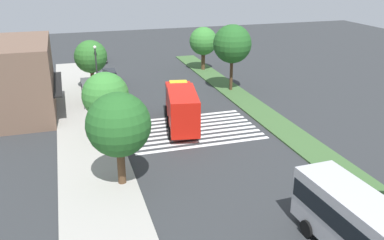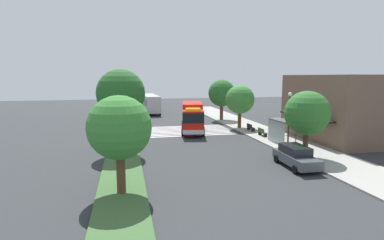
% 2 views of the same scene
% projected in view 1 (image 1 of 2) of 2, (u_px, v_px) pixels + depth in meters
% --- Properties ---
extents(ground_plane, '(120.00, 120.00, 0.00)m').
position_uv_depth(ground_plane, '(191.00, 129.00, 38.58)').
color(ground_plane, '#2D3033').
extents(sidewalk, '(60.00, 5.30, 0.14)m').
position_uv_depth(sidewalk, '(89.00, 140.00, 36.01)').
color(sidewalk, '#9E9B93').
rests_on(sidewalk, ground_plane).
extents(median_strip, '(60.00, 3.00, 0.14)m').
position_uv_depth(median_strip, '(270.00, 119.00, 40.78)').
color(median_strip, '#3D6033').
rests_on(median_strip, ground_plane).
extents(crosswalk, '(7.65, 11.83, 0.01)m').
position_uv_depth(crosswalk, '(192.00, 130.00, 38.37)').
color(crosswalk, silver).
rests_on(crosswalk, ground_plane).
extents(fire_truck, '(9.29, 4.13, 3.72)m').
position_uv_depth(fire_truck, '(181.00, 105.00, 38.63)').
color(fire_truck, red).
rests_on(fire_truck, ground_plane).
extents(parked_car_west, '(4.72, 2.18, 1.70)m').
position_uv_depth(parked_car_west, '(109.00, 77.00, 52.63)').
color(parked_car_west, '#474C51').
rests_on(parked_car_west, ground_plane).
extents(parked_car_mid, '(4.27, 2.17, 1.61)m').
position_uv_depth(parked_car_mid, '(100.00, 56.00, 64.00)').
color(parked_car_mid, silver).
rests_on(parked_car_mid, ground_plane).
extents(bus_stop_shelter, '(3.50, 1.40, 2.46)m').
position_uv_depth(bus_stop_shelter, '(92.00, 88.00, 44.47)').
color(bus_stop_shelter, '#4C4C51').
rests_on(bus_stop_shelter, sidewalk).
extents(bench_near_shelter, '(1.60, 0.50, 0.90)m').
position_uv_depth(bench_near_shelter, '(96.00, 111.00, 41.37)').
color(bench_near_shelter, '#2D472D').
rests_on(bench_near_shelter, sidewalk).
extents(bench_west_of_shelter, '(1.60, 0.50, 0.90)m').
position_uv_depth(bench_west_of_shelter, '(99.00, 124.00, 38.26)').
color(bench_west_of_shelter, black).
rests_on(bench_west_of_shelter, sidewalk).
extents(street_lamp, '(0.36, 0.36, 5.55)m').
position_uv_depth(street_lamp, '(96.00, 65.00, 47.30)').
color(street_lamp, '#2D2D30').
rests_on(street_lamp, sidewalk).
extents(storefront_building, '(11.75, 6.67, 7.31)m').
position_uv_depth(storefront_building, '(22.00, 78.00, 41.37)').
color(storefront_building, brown).
rests_on(storefront_building, ground_plane).
extents(sidewalk_tree_far_west, '(4.34, 4.34, 6.50)m').
position_uv_depth(sidewalk_tree_far_west, '(119.00, 125.00, 27.49)').
color(sidewalk_tree_far_west, '#513823').
rests_on(sidewalk_tree_far_west, sidewalk).
extents(sidewalk_tree_west, '(3.94, 3.94, 5.86)m').
position_uv_depth(sidewalk_tree_west, '(106.00, 96.00, 34.87)').
color(sidewalk_tree_west, '#513823').
rests_on(sidewalk_tree_west, sidewalk).
extents(sidewalk_tree_east, '(3.84, 3.84, 5.79)m').
position_uv_depth(sidewalk_tree_east, '(91.00, 57.00, 48.98)').
color(sidewalk_tree_east, '#47301E').
rests_on(sidewalk_tree_east, sidewalk).
extents(median_tree_west, '(4.43, 4.43, 7.68)m').
position_uv_depth(median_tree_west, '(232.00, 44.00, 47.96)').
color(median_tree_west, '#47301E').
rests_on(median_tree_west, median_strip).
extents(median_tree_center, '(3.85, 3.85, 5.93)m').
position_uv_depth(median_tree_center, '(203.00, 41.00, 57.75)').
color(median_tree_center, '#513823').
rests_on(median_tree_center, median_strip).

